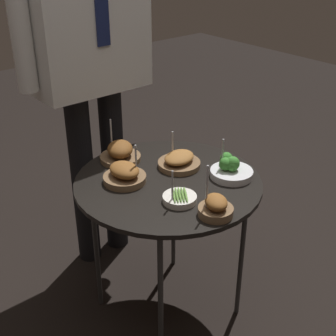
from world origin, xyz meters
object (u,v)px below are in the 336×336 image
object	(u,v)px
bowl_roast_center	(179,161)
bowl_broccoli_front_center	(231,169)
bowl_roast_mid_left	(125,174)
bowl_roast_front_right	(216,207)
serving_cart	(168,189)
bowl_asparagus_back_left	(180,198)
bowl_roast_near_rim	(120,153)
waiter_figure	(87,32)

from	to	relation	value
bowl_roast_center	bowl_broccoli_front_center	bearing A→B (deg)	-61.66
bowl_roast_mid_left	bowl_roast_front_right	size ratio (longest dim) A/B	0.89
serving_cart	bowl_roast_center	size ratio (longest dim) A/B	4.19
bowl_roast_mid_left	bowl_broccoli_front_center	world-z (taller)	bowl_roast_mid_left
bowl_asparagus_back_left	bowl_roast_near_rim	world-z (taller)	bowl_roast_near_rim
bowl_roast_front_right	bowl_roast_near_rim	bearing A→B (deg)	91.23
bowl_roast_center	bowl_roast_front_right	bearing A→B (deg)	-111.80
serving_cart	bowl_asparagus_back_left	bearing A→B (deg)	-115.45
serving_cart	bowl_roast_near_rim	distance (m)	0.26
bowl_roast_front_right	bowl_broccoli_front_center	bearing A→B (deg)	33.18
bowl_roast_near_rim	waiter_figure	bearing A→B (deg)	78.29
bowl_broccoli_front_center	bowl_roast_front_right	world-z (taller)	bowl_roast_front_right
bowl_broccoli_front_center	bowl_roast_mid_left	bearing A→B (deg)	146.18
bowl_asparagus_back_left	bowl_roast_front_right	size ratio (longest dim) A/B	0.73
bowl_roast_front_right	bowl_asparagus_back_left	bearing A→B (deg)	104.29
serving_cart	bowl_roast_near_rim	world-z (taller)	bowl_roast_near_rim
serving_cart	bowl_roast_mid_left	bearing A→B (deg)	145.02
bowl_roast_mid_left	waiter_figure	world-z (taller)	waiter_figure
serving_cart	bowl_asparagus_back_left	distance (m)	0.17
serving_cart	bowl_roast_front_right	bearing A→B (deg)	-96.60
bowl_asparagus_back_left	bowl_roast_near_rim	xyz separation A→B (m)	(0.02, 0.39, 0.02)
bowl_roast_center	waiter_figure	size ratio (longest dim) A/B	0.10
bowl_asparagus_back_left	bowl_broccoli_front_center	size ratio (longest dim) A/B	0.81
bowl_roast_center	bowl_roast_near_rim	size ratio (longest dim) A/B	1.00
bowl_roast_mid_left	waiter_figure	distance (m)	0.63
bowl_asparagus_back_left	bowl_roast_center	bearing A→B (deg)	49.14
serving_cart	bowl_roast_near_rim	xyz separation A→B (m)	(-0.04, 0.25, 0.08)
serving_cart	bowl_broccoli_front_center	xyz separation A→B (m)	(0.20, -0.13, 0.07)
bowl_roast_mid_left	bowl_broccoli_front_center	size ratio (longest dim) A/B	0.99
serving_cart	bowl_asparagus_back_left	xyz separation A→B (m)	(-0.07, -0.14, 0.06)
bowl_roast_mid_left	waiter_figure	size ratio (longest dim) A/B	0.09
bowl_asparagus_back_left	bowl_roast_mid_left	size ratio (longest dim) A/B	0.82
bowl_roast_mid_left	bowl_broccoli_front_center	bearing A→B (deg)	-33.82
bowl_asparagus_back_left	bowl_roast_mid_left	bearing A→B (deg)	105.20
bowl_asparagus_back_left	bowl_roast_center	size ratio (longest dim) A/B	0.78
bowl_broccoli_front_center	bowl_roast_front_right	xyz separation A→B (m)	(-0.23, -0.15, -0.00)
bowl_roast_mid_left	bowl_asparagus_back_left	bearing A→B (deg)	-74.80
serving_cart	bowl_broccoli_front_center	size ratio (longest dim) A/B	4.33
bowl_roast_near_rim	bowl_roast_front_right	bearing A→B (deg)	-88.77
bowl_broccoli_front_center	waiter_figure	distance (m)	0.81
bowl_broccoli_front_center	bowl_roast_front_right	distance (m)	0.28
bowl_asparagus_back_left	bowl_roast_near_rim	distance (m)	0.39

